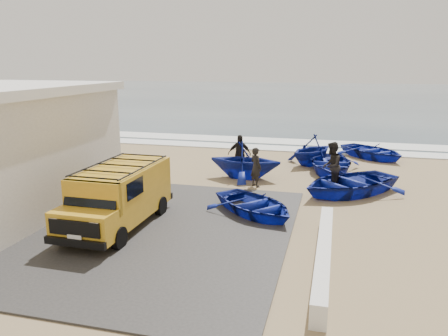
# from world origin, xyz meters

# --- Properties ---
(ground) EXTENTS (160.00, 160.00, 0.00)m
(ground) POSITION_xyz_m (0.00, 0.00, 0.00)
(ground) COLOR #967E57
(slab) EXTENTS (12.00, 10.00, 0.05)m
(slab) POSITION_xyz_m (-2.00, -2.00, 0.03)
(slab) COLOR #373432
(slab) RESTS_ON ground
(ocean) EXTENTS (180.00, 88.00, 0.01)m
(ocean) POSITION_xyz_m (0.00, 56.00, 0.00)
(ocean) COLOR #385166
(ocean) RESTS_ON ground
(surf_line) EXTENTS (180.00, 1.60, 0.06)m
(surf_line) POSITION_xyz_m (0.00, 12.00, 0.03)
(surf_line) COLOR white
(surf_line) RESTS_ON ground
(surf_wash) EXTENTS (180.00, 2.20, 0.04)m
(surf_wash) POSITION_xyz_m (0.00, 14.50, 0.02)
(surf_wash) COLOR white
(surf_wash) RESTS_ON ground
(parapet) EXTENTS (0.35, 6.00, 0.55)m
(parapet) POSITION_xyz_m (5.00, -3.00, 0.28)
(parapet) COLOR silver
(parapet) RESTS_ON ground
(van) EXTENTS (1.90, 4.59, 1.96)m
(van) POSITION_xyz_m (-1.31, -1.89, 1.05)
(van) COLOR gold
(van) RESTS_ON ground
(boat_near_left) EXTENTS (4.20, 4.12, 0.71)m
(boat_near_left) POSITION_xyz_m (2.61, 0.20, 0.36)
(boat_near_left) COLOR navy
(boat_near_left) RESTS_ON ground
(boat_near_right) EXTENTS (5.29, 5.28, 0.90)m
(boat_near_right) POSITION_xyz_m (5.71, 3.56, 0.45)
(boat_near_right) COLOR navy
(boat_near_right) RESTS_ON ground
(boat_mid_left) EXTENTS (3.27, 2.86, 1.66)m
(boat_mid_left) POSITION_xyz_m (1.30, 4.84, 0.83)
(boat_mid_left) COLOR navy
(boat_mid_left) RESTS_ON ground
(boat_mid_right) EXTENTS (2.95, 4.04, 0.82)m
(boat_mid_right) POSITION_xyz_m (4.96, 6.90, 0.41)
(boat_mid_right) COLOR navy
(boat_mid_right) RESTS_ON ground
(boat_far_left) EXTENTS (3.70, 3.83, 1.54)m
(boat_far_left) POSITION_xyz_m (4.00, 8.30, 0.77)
(boat_far_left) COLOR navy
(boat_far_left) RESTS_ON ground
(boat_far_right) EXTENTS (4.58, 4.60, 0.78)m
(boat_far_right) POSITION_xyz_m (7.07, 10.66, 0.39)
(boat_far_right) COLOR navy
(boat_far_right) RESTS_ON ground
(fisherman_front) EXTENTS (0.71, 0.70, 1.65)m
(fisherman_front) POSITION_xyz_m (1.99, 3.66, 0.83)
(fisherman_front) COLOR black
(fisherman_front) RESTS_ON ground
(fisherman_middle) EXTENTS (0.91, 1.08, 1.96)m
(fisherman_middle) POSITION_xyz_m (5.02, 4.01, 0.98)
(fisherman_middle) COLOR black
(fisherman_middle) RESTS_ON ground
(fisherman_back) EXTENTS (1.12, 0.58, 1.82)m
(fisherman_back) POSITION_xyz_m (0.85, 5.66, 0.91)
(fisherman_back) COLOR black
(fisherman_back) RESTS_ON ground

